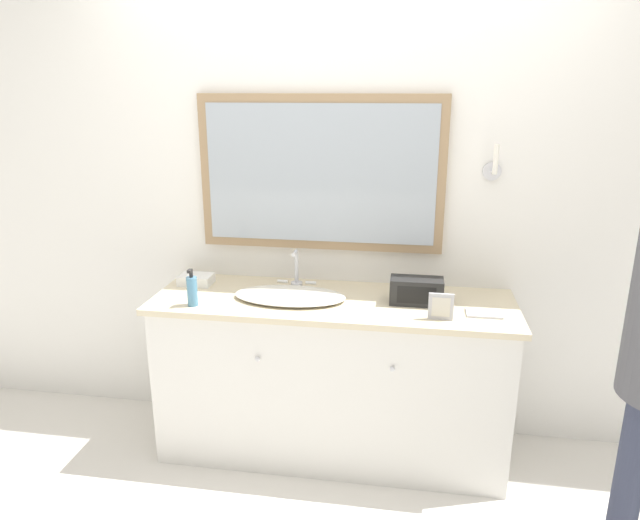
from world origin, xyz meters
name	(u,v)px	position (x,y,z in m)	size (l,w,h in m)	color
ground_plane	(323,483)	(0.00, 0.00, 0.00)	(14.00, 14.00, 0.00)	silver
wall_back	(341,202)	(0.00, 0.61, 1.28)	(8.00, 0.18, 2.55)	white
vanity_counter	(332,376)	(0.00, 0.29, 0.43)	(1.79, 0.58, 0.85)	silver
sink_basin	(290,295)	(-0.21, 0.27, 0.87)	(0.56, 0.35, 0.21)	silver
soap_bottle	(192,290)	(-0.65, 0.10, 0.93)	(0.05, 0.05, 0.18)	teal
appliance_box	(416,291)	(0.41, 0.30, 0.92)	(0.25, 0.12, 0.13)	black
picture_frame	(441,307)	(0.52, 0.11, 0.91)	(0.11, 0.01, 0.12)	#B2B2B7
hand_towel_near_sink	(196,279)	(-0.75, 0.40, 0.88)	(0.17, 0.12, 0.05)	white
metal_tray	(484,313)	(0.72, 0.21, 0.86)	(0.16, 0.11, 0.01)	silver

